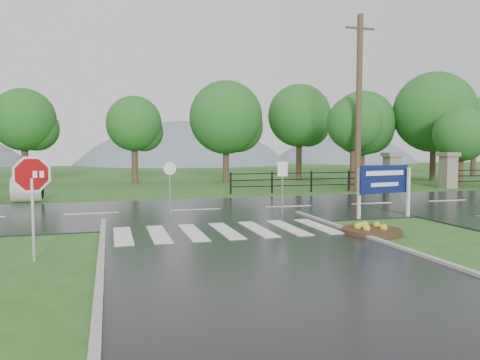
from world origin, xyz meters
name	(u,v)px	position (x,y,z in m)	size (l,w,h in m)	color
ground	(287,277)	(0.00, 0.00, 0.00)	(120.00, 120.00, 0.00)	#285C1E
main_road	(196,211)	(0.00, 10.00, 0.00)	(90.00, 8.00, 0.04)	black
crosswalk	(226,231)	(0.00, 5.00, 0.06)	(6.50, 2.80, 0.02)	silver
pillar_west	(392,170)	(13.00, 16.00, 1.18)	(1.00, 1.00, 2.24)	gray
pillar_east	(448,169)	(17.00, 16.00, 1.18)	(1.00, 1.00, 2.24)	gray
fence_west	(311,179)	(7.75, 16.00, 0.72)	(9.58, 0.08, 1.20)	black
hills	(156,262)	(3.49, 65.00, -15.54)	(102.00, 48.00, 48.00)	slate
treeline	(174,184)	(1.00, 24.00, 0.00)	(83.20, 5.20, 10.00)	#1C5A1D
stop_sign	(32,183)	(-4.99, 2.71, 1.76)	(1.06, 0.38, 2.51)	#939399
estate_billboard	(384,182)	(6.13, 6.16, 1.32)	(2.16, 0.46, 1.91)	silver
flower_bed	(372,230)	(4.05, 3.54, 0.13)	(1.73, 1.73, 0.35)	#332111
reg_sign_small	(282,177)	(2.95, 8.03, 1.43)	(0.44, 0.12, 2.01)	#939399
reg_sign_round	(170,182)	(-1.20, 8.67, 1.30)	(0.47, 0.10, 2.02)	#939399
utility_pole_east	(359,103)	(10.41, 15.50, 5.09)	(1.78, 0.33, 10.02)	#473523
entrance_tree_left	(354,124)	(11.26, 17.50, 3.99)	(3.38, 3.38, 5.73)	#3D2B1C
entrance_tree_right	(461,135)	(19.17, 17.50, 3.40)	(3.60, 3.60, 5.22)	#3D2B1C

